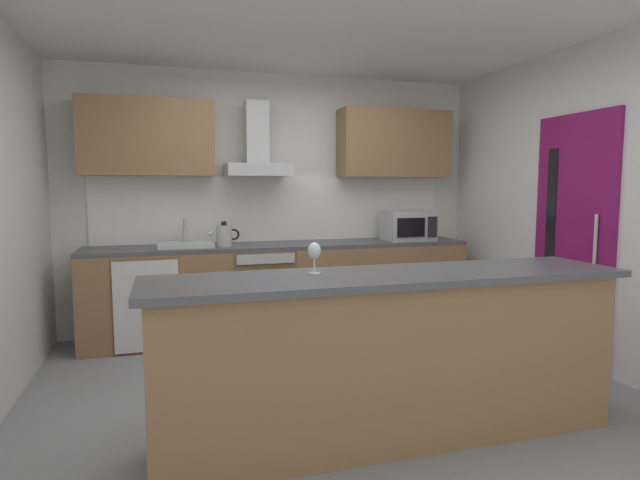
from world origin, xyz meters
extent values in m
cube|color=gray|center=(0.00, 0.00, -0.01)|extent=(5.25, 4.83, 0.02)
cube|color=white|center=(0.00, 0.00, 2.61)|extent=(5.25, 4.83, 0.02)
cube|color=silver|center=(0.00, 1.97, 1.30)|extent=(5.25, 0.12, 2.60)
cube|color=silver|center=(2.18, 0.00, 1.30)|extent=(0.12, 4.83, 2.60)
cube|color=white|center=(0.00, 1.90, 1.23)|extent=(3.61, 0.02, 0.66)
cube|color=olive|center=(0.00, 1.59, 0.43)|extent=(3.74, 0.60, 0.86)
cube|color=#4C4C51|center=(0.00, 1.59, 0.88)|extent=(3.74, 0.60, 0.04)
cube|color=olive|center=(0.11, -0.71, 0.47)|extent=(2.67, 0.52, 0.93)
cube|color=#4C4C51|center=(0.11, -0.71, 0.95)|extent=(2.77, 0.64, 0.04)
cube|color=olive|center=(-1.25, 1.74, 1.91)|extent=(1.20, 0.32, 0.70)
cube|color=olive|center=(1.25, 1.74, 1.91)|extent=(1.20, 0.32, 0.70)
cube|color=#7A1456|center=(2.11, 0.10, 1.02)|extent=(0.04, 0.85, 2.05)
cube|color=black|center=(2.08, 0.34, 1.13)|extent=(0.01, 0.11, 1.31)
cylinder|color=#B7BABC|center=(2.07, -0.17, 1.02)|extent=(0.03, 0.03, 0.45)
cube|color=slate|center=(-0.23, 1.57, 0.46)|extent=(0.60, 0.56, 0.80)
cube|color=black|center=(-0.23, 1.28, 0.40)|extent=(0.50, 0.02, 0.48)
cube|color=#B7BABC|center=(-0.23, 1.28, 0.80)|extent=(0.54, 0.02, 0.09)
cylinder|color=#B7BABC|center=(-0.23, 1.25, 0.64)|extent=(0.49, 0.02, 0.02)
cube|color=white|center=(-1.29, 1.57, 0.42)|extent=(0.58, 0.56, 0.85)
cube|color=silver|center=(-1.29, 1.28, 0.43)|extent=(0.55, 0.02, 0.80)
cylinder|color=#B7BABC|center=(-1.06, 1.26, 0.47)|extent=(0.02, 0.02, 0.38)
cube|color=#B7BABC|center=(1.33, 1.54, 1.05)|extent=(0.50, 0.36, 0.30)
cube|color=black|center=(1.27, 1.35, 1.05)|extent=(0.30, 0.02, 0.19)
cube|color=black|center=(1.51, 1.35, 1.05)|extent=(0.10, 0.01, 0.21)
cube|color=silver|center=(-0.93, 1.57, 0.92)|extent=(0.50, 0.40, 0.04)
cylinder|color=#B7BABC|center=(-0.93, 1.70, 1.03)|extent=(0.03, 0.03, 0.26)
cylinder|color=#B7BABC|center=(-0.93, 1.62, 1.15)|extent=(0.03, 0.16, 0.03)
cylinder|color=#B7BABC|center=(-0.58, 1.53, 1.00)|extent=(0.15, 0.15, 0.20)
sphere|color=black|center=(-0.58, 1.53, 1.11)|extent=(0.06, 0.06, 0.06)
cone|color=#B7BABC|center=(-0.68, 1.53, 1.04)|extent=(0.09, 0.04, 0.07)
torus|color=black|center=(-0.49, 1.53, 1.01)|extent=(0.11, 0.02, 0.11)
cube|color=#B7BABC|center=(-0.23, 1.67, 1.62)|extent=(0.62, 0.45, 0.12)
cube|color=#B7BABC|center=(-0.23, 1.72, 1.98)|extent=(0.22, 0.22, 0.60)
cylinder|color=silver|center=(-0.31, -0.61, 0.98)|extent=(0.07, 0.07, 0.01)
cylinder|color=silver|center=(-0.31, -0.61, 1.03)|extent=(0.01, 0.01, 0.09)
ellipsoid|color=silver|center=(-0.31, -0.61, 1.10)|extent=(0.08, 0.08, 0.10)
camera|label=1|loc=(-1.11, -3.38, 1.46)|focal=29.18mm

